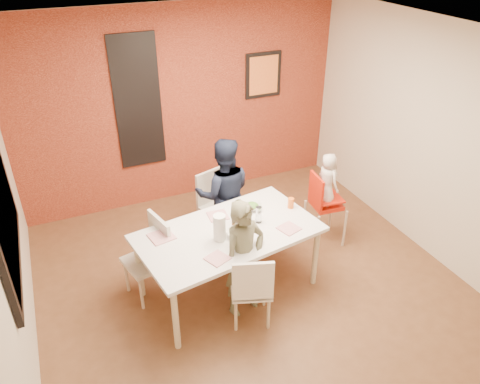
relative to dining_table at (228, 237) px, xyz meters
name	(u,v)px	position (x,y,z in m)	size (l,w,h in m)	color
ground	(251,285)	(0.24, -0.05, -0.70)	(4.50, 4.50, 0.00)	brown
ceiling	(255,38)	(0.24, -0.05, 2.00)	(4.50, 4.50, 0.02)	white
wall_back	(182,106)	(0.24, 2.20, 0.65)	(4.50, 0.02, 2.70)	beige
wall_front	(411,346)	(0.24, -2.30, 0.65)	(4.50, 0.02, 2.70)	beige
wall_left	(1,234)	(-2.01, -0.05, 0.65)	(0.02, 4.50, 2.70)	beige
wall_right	(430,141)	(2.49, -0.05, 0.65)	(0.02, 4.50, 2.70)	beige
brick_accent_wall	(183,107)	(0.24, 2.18, 0.65)	(4.50, 0.02, 2.70)	maroon
picture_window_pane	(1,200)	(-1.96, 0.15, 0.85)	(0.02, 1.55, 1.15)	black
glassblock_strip	(138,103)	(-0.36, 2.17, 0.80)	(0.55, 0.03, 1.70)	silver
glassblock_surround	(138,103)	(-0.36, 2.16, 0.80)	(0.60, 0.03, 1.76)	black
art_print_frame	(263,75)	(1.44, 2.16, 0.95)	(0.54, 0.03, 0.64)	black
art_print_canvas	(264,75)	(1.44, 2.15, 0.95)	(0.44, 0.01, 0.54)	orange
dining_table	(228,237)	(0.00, 0.00, 0.00)	(2.00, 1.31, 0.77)	white
chair_near	(252,287)	(0.01, -0.56, -0.23)	(0.50, 0.50, 0.85)	white
chair_far	(215,201)	(0.25, 1.04, -0.21)	(0.51, 0.51, 0.88)	silver
chair_left	(152,253)	(-0.74, 0.31, -0.20)	(0.51, 0.51, 0.91)	silver
high_chair	(323,202)	(1.40, 0.36, -0.13)	(0.44, 0.44, 0.96)	red
child_near	(244,259)	(0.03, -0.33, -0.06)	(0.47, 0.31, 1.29)	brown
child_far	(224,194)	(0.28, 0.81, 0.01)	(0.69, 0.54, 1.43)	#151C31
toddler	(328,179)	(1.42, 0.35, 0.19)	(0.32, 0.21, 0.65)	beige
plate_near_left	(217,258)	(-0.27, -0.37, 0.07)	(0.19, 0.19, 0.01)	white
plate_far_mid	(218,216)	(0.01, 0.31, 0.07)	(0.21, 0.21, 0.01)	white
plate_near_right	(289,228)	(0.59, -0.21, 0.07)	(0.20, 0.20, 0.01)	white
plate_far_left	(162,237)	(-0.66, 0.18, 0.08)	(0.23, 0.23, 0.01)	white
salad_bowl_a	(238,233)	(0.06, -0.11, 0.10)	(0.24, 0.24, 0.06)	white
salad_bowl_b	(252,207)	(0.41, 0.30, 0.10)	(0.21, 0.21, 0.05)	silver
wine_bottle	(239,213)	(0.16, 0.08, 0.21)	(0.07, 0.07, 0.28)	black
wine_glass_a	(234,235)	(-0.02, -0.19, 0.16)	(0.06, 0.06, 0.18)	silver
wine_glass_b	(259,215)	(0.36, 0.03, 0.16)	(0.07, 0.07, 0.19)	silver
paper_towel_roll	(219,228)	(-0.13, -0.09, 0.21)	(0.13, 0.13, 0.28)	white
condiment_red	(238,227)	(0.09, -0.05, 0.13)	(0.03, 0.03, 0.12)	red
condiment_green	(246,222)	(0.20, 0.00, 0.14)	(0.04, 0.04, 0.14)	#366C24
condiment_brown	(233,220)	(0.08, 0.06, 0.14)	(0.04, 0.04, 0.15)	brown
sippy_cup	(291,203)	(0.81, 0.14, 0.13)	(0.07, 0.07, 0.12)	orange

